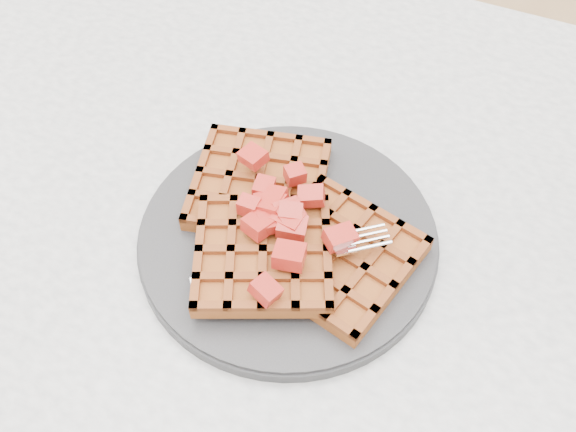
{
  "coord_description": "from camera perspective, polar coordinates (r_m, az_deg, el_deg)",
  "views": [
    {
      "loc": [
        0.06,
        -0.34,
        1.23
      ],
      "look_at": [
        -0.07,
        -0.04,
        0.79
      ],
      "focal_mm": 40.0,
      "sensor_mm": 36.0,
      "label": 1
    }
  ],
  "objects": [
    {
      "name": "strawberry_pile",
      "position": [
        0.54,
        0.0,
        0.89
      ],
      "size": [
        0.15,
        0.15,
        0.02
      ],
      "primitive_type": null,
      "color": "#890400",
      "rests_on": "waffles"
    },
    {
      "name": "plate",
      "position": [
        0.58,
        0.0,
        -1.9
      ],
      "size": [
        0.27,
        0.27,
        0.02
      ],
      "primitive_type": "cylinder",
      "color": "#232426",
      "rests_on": "table"
    },
    {
      "name": "fork",
      "position": [
        0.54,
        1.55,
        -4.37
      ],
      "size": [
        0.16,
        0.13,
        0.02
      ],
      "primitive_type": null,
      "rotation": [
        0.0,
        0.0,
        -0.89
      ],
      "color": "silver",
      "rests_on": "plate"
    },
    {
      "name": "waffles",
      "position": [
        0.56,
        -0.14,
        -1.07
      ],
      "size": [
        0.24,
        0.22,
        0.03
      ],
      "color": "brown",
      "rests_on": "plate"
    },
    {
      "name": "table",
      "position": [
        0.69,
        6.93,
        -7.61
      ],
      "size": [
        1.2,
        0.8,
        0.75
      ],
      "color": "beige",
      "rests_on": "ground"
    }
  ]
}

